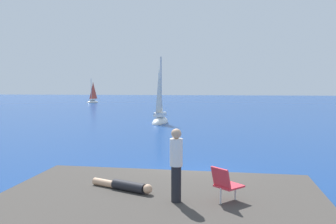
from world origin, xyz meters
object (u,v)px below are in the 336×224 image
sailboat_far (93,101)px  beach_chair (225,183)px  person_sunbather (125,186)px  sailboat_near (160,119)px  person_standing (176,163)px

sailboat_far → beach_chair: (18.32, -48.69, 0.93)m
beach_chair → person_sunbather: bearing=120.9°
person_sunbather → sailboat_near: bearing=-60.1°
sailboat_far → person_sunbather: sailboat_far is taller
sailboat_near → beach_chair: bearing=-160.9°
person_sunbather → beach_chair: 2.49m
sailboat_far → person_sunbather: size_ratio=2.64×
sailboat_near → person_sunbather: bearing=-167.1°
sailboat_near → person_sunbather: (1.60, -20.49, 0.51)m
sailboat_near → sailboat_far: 31.05m
sailboat_near → person_sunbather: size_ratio=3.63×
sailboat_near → person_sunbather: sailboat_near is taller
sailboat_far → person_standing: 51.72m
person_sunbather → sailboat_far: bearing=-46.2°
person_sunbather → person_standing: person_standing is taller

